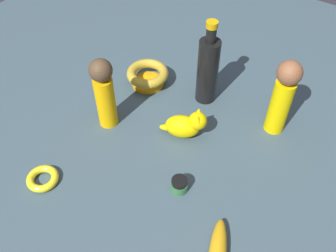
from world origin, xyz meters
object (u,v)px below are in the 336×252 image
at_px(bangle, 43,179).
at_px(bowl, 148,75).
at_px(nail_polish_jar, 179,185).
at_px(person_figure_child, 283,95).
at_px(cat_figurine, 186,125).
at_px(bottle_tall, 208,69).
at_px(person_figure_adult, 104,92).

bearing_deg(bangle, bowl, -0.38).
xyz_separation_m(nail_polish_jar, person_figure_child, (0.32, -0.11, 0.11)).
xyz_separation_m(bowl, person_figure_child, (0.04, -0.41, 0.09)).
distance_m(person_figure_child, cat_figurine, 0.27).
bearing_deg(bowl, bangle, 179.62).
xyz_separation_m(person_figure_child, bottle_tall, (0.00, 0.22, -0.01)).
bearing_deg(person_figure_adult, person_figure_child, -59.23).
bearing_deg(cat_figurine, bowl, 60.92).
bearing_deg(person_figure_adult, cat_figurine, -69.37).
bearing_deg(person_figure_child, nail_polish_jar, 160.64).
bearing_deg(nail_polish_jar, person_figure_child, -19.36).
distance_m(bottle_tall, bangle, 0.54).
bearing_deg(person_figure_child, cat_figurine, 129.83).
xyz_separation_m(nail_polish_jar, bangle, (-0.17, 0.30, -0.01)).
relative_size(nail_polish_jar, person_figure_child, 0.19).
distance_m(person_figure_adult, nail_polish_jar, 0.32).
bearing_deg(bangle, person_figure_adult, -1.62).
xyz_separation_m(person_figure_adult, bangle, (-0.25, 0.01, -0.11)).
relative_size(bowl, cat_figurine, 1.05).
height_order(bowl, nail_polish_jar, bowl).
bearing_deg(cat_figurine, bangle, 146.51).
relative_size(bangle, cat_figurine, 0.65).
relative_size(bowl, nail_polish_jar, 3.02).
relative_size(bowl, bangle, 1.62).
height_order(person_figure_child, cat_figurine, person_figure_child).
bearing_deg(cat_figurine, person_figure_child, -50.17).
bearing_deg(bottle_tall, cat_figurine, -169.28).
relative_size(bowl, bottle_tall, 0.49).
distance_m(nail_polish_jar, person_figure_child, 0.36).
xyz_separation_m(bowl, bottle_tall, (0.04, -0.18, 0.07)).
bearing_deg(cat_figurine, person_figure_adult, 110.63).
distance_m(person_figure_child, bottle_tall, 0.22).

